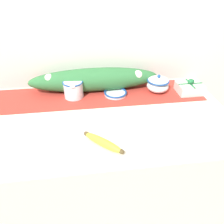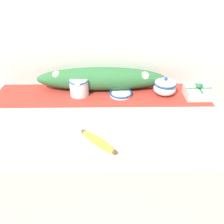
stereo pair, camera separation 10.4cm
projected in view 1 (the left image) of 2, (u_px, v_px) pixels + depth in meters
name	position (u px, v px, depth m)	size (l,w,h in m)	color
ground_plane	(103.00, 217.00, 1.61)	(12.00, 12.00, 0.00)	#B2A899
countertop	(101.00, 176.00, 1.36)	(1.35, 0.72, 0.91)	beige
back_wall	(92.00, 38.00, 1.26)	(2.15, 0.04, 2.40)	silver
table_runner	(96.00, 95.00, 1.28)	(1.24, 0.28, 0.00)	#B23328
cream_pitcher	(73.00, 89.00, 1.23)	(0.11, 0.13, 0.10)	white
sugar_bowl	(158.00, 84.00, 1.29)	(0.13, 0.13, 0.11)	white
small_dish	(115.00, 93.00, 1.28)	(0.13, 0.13, 0.02)	white
banana	(103.00, 142.00, 0.91)	(0.17, 0.17, 0.04)	yellow
spoon	(179.00, 105.00, 1.18)	(0.15, 0.08, 0.01)	#B7B7BC
gift_box	(189.00, 88.00, 1.29)	(0.15, 0.12, 0.09)	silver
poinsettia_garland	(94.00, 79.00, 1.29)	(0.77, 0.15, 0.14)	#2D6B38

